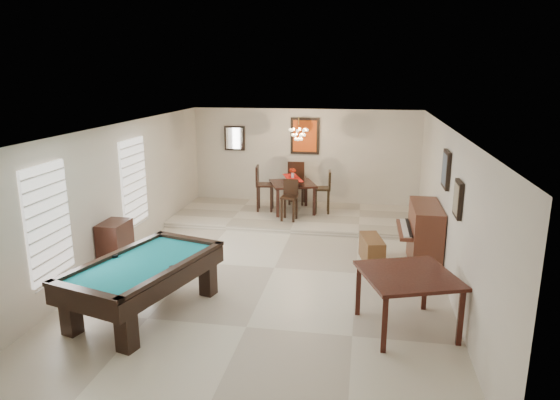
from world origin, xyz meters
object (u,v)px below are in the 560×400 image
(pool_table, at_px, (145,288))
(flower_vase, at_px, (293,173))
(chandelier, at_px, (299,130))
(upright_piano, at_px, (417,235))
(apothecary_chest, at_px, (116,248))
(dining_chair_south, at_px, (289,200))
(piano_bench, at_px, (372,250))
(square_table, at_px, (407,301))
(dining_chair_west, at_px, (265,188))
(dining_chair_east, at_px, (322,192))
(dining_chair_north, at_px, (297,182))
(dining_table, at_px, (293,195))

(pool_table, distance_m, flower_vase, 5.75)
(pool_table, relative_size, chandelier, 3.98)
(pool_table, xyz_separation_m, flower_vase, (1.43, 5.53, 0.71))
(upright_piano, bearing_deg, apothecary_chest, -166.39)
(dining_chair_south, bearing_deg, pool_table, -101.04)
(flower_vase, height_order, dining_chair_south, flower_vase)
(piano_bench, relative_size, dining_chair_south, 0.91)
(square_table, height_order, chandelier, chandelier)
(apothecary_chest, height_order, dining_chair_west, dining_chair_west)
(square_table, height_order, dining_chair_east, dining_chair_east)
(apothecary_chest, height_order, chandelier, chandelier)
(upright_piano, xyz_separation_m, dining_chair_east, (-2.02, 2.89, 0.06))
(pool_table, distance_m, chandelier, 5.78)
(piano_bench, bearing_deg, dining_chair_north, 118.29)
(pool_table, bearing_deg, dining_chair_north, 93.19)
(dining_chair_west, distance_m, chandelier, 1.76)
(chandelier, bearing_deg, dining_chair_north, 99.16)
(flower_vase, bearing_deg, dining_chair_south, -87.55)
(upright_piano, distance_m, dining_table, 3.98)
(upright_piano, bearing_deg, dining_table, 133.89)
(square_table, height_order, dining_chair_north, dining_chair_north)
(square_table, xyz_separation_m, apothecary_chest, (-5.00, 1.21, 0.06))
(piano_bench, distance_m, dining_chair_east, 3.13)
(dining_chair_south, bearing_deg, chandelier, 80.28)
(upright_piano, height_order, chandelier, chandelier)
(dining_chair_west, bearing_deg, pool_table, 165.71)
(apothecary_chest, distance_m, dining_chair_south, 4.30)
(dining_chair_south, bearing_deg, dining_chair_west, 140.30)
(piano_bench, bearing_deg, dining_chair_south, 132.75)
(pool_table, bearing_deg, dining_chair_south, 88.96)
(square_table, bearing_deg, pool_table, -177.77)
(upright_piano, relative_size, flower_vase, 5.50)
(flower_vase, bearing_deg, dining_chair_north, 89.45)
(upright_piano, bearing_deg, chandelier, 134.84)
(apothecary_chest, xyz_separation_m, dining_chair_west, (1.89, 4.15, 0.21))
(flower_vase, xyz_separation_m, dining_chair_south, (0.03, -0.77, -0.50))
(flower_vase, height_order, chandelier, chandelier)
(pool_table, bearing_deg, dining_chair_west, 98.51)
(pool_table, distance_m, upright_piano, 4.96)
(flower_vase, relative_size, chandelier, 0.43)
(dining_table, distance_m, chandelier, 1.68)
(dining_chair_west, relative_size, chandelier, 1.90)
(upright_piano, distance_m, chandelier, 4.01)
(piano_bench, height_order, dining_chair_west, dining_chair_west)
(apothecary_chest, bearing_deg, piano_bench, 16.27)
(dining_chair_west, relative_size, dining_chair_east, 1.08)
(pool_table, bearing_deg, flower_vase, 91.55)
(dining_chair_east, bearing_deg, pool_table, -27.31)
(apothecary_chest, xyz_separation_m, dining_chair_north, (2.60, 4.93, 0.22))
(flower_vase, relative_size, dining_chair_south, 0.27)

